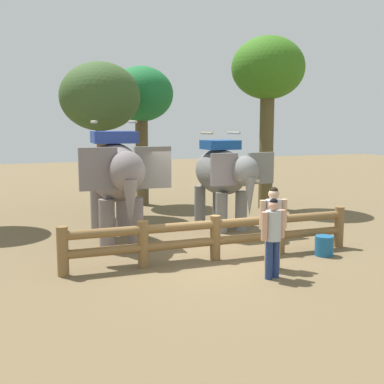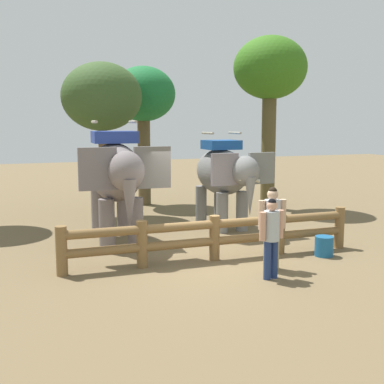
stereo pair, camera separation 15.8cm
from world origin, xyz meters
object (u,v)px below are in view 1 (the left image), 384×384
object	(u,v)px
tourist_man_in_blue	(273,222)
tree_far_right	(268,74)
elephant_near_left	(116,176)
tourist_woman_in_black	(273,232)
log_fence	(215,235)
elephant_center	(223,174)
tree_back_center	(141,98)
feed_bucket	(324,246)
tree_far_left	(100,98)

from	to	relation	value
tourist_man_in_blue	tree_far_right	world-z (taller)	tree_far_right
elephant_near_left	tourist_woman_in_black	xyz separation A→B (m)	(2.32, -3.95, -0.85)
log_fence	tree_far_right	world-z (taller)	tree_far_right
log_fence	elephant_center	world-z (taller)	elephant_center
log_fence	tourist_woman_in_black	bearing A→B (deg)	-71.73
tree_back_center	feed_bucket	xyz separation A→B (m)	(2.09, -8.65, -3.84)
log_fence	elephant_near_left	size ratio (longest dim) A/B	1.89
tourist_woman_in_black	feed_bucket	bearing A→B (deg)	26.97
elephant_near_left	tree_far_left	bearing A→B (deg)	84.63
elephant_near_left	tree_back_center	world-z (taller)	tree_back_center
tourist_man_in_blue	feed_bucket	bearing A→B (deg)	15.39
log_fence	elephant_center	size ratio (longest dim) A/B	2.12
elephant_center	tree_back_center	world-z (taller)	tree_back_center
log_fence	tree_far_right	bearing A→B (deg)	51.08
elephant_center	feed_bucket	bearing A→B (deg)	-75.92
log_fence	tree_far_left	xyz separation A→B (m)	(-1.42, 6.12, 3.36)
feed_bucket	tree_far_left	bearing A→B (deg)	120.80
tree_far_left	tourist_woman_in_black	bearing A→B (deg)	-75.84
elephant_near_left	tree_far_left	world-z (taller)	tree_far_left
tree_back_center	tourist_man_in_blue	bearing A→B (deg)	-87.58
tree_far_left	elephant_center	bearing A→B (deg)	-44.18
tree_far_left	tree_back_center	distance (m)	2.72
elephant_center	tourist_woman_in_black	bearing A→B (deg)	-103.07
tree_far_left	feed_bucket	bearing A→B (deg)	-59.20
tourist_woman_in_black	feed_bucket	size ratio (longest dim) A/B	3.47
tree_back_center	tree_far_right	xyz separation A→B (m)	(4.06, -2.40, 0.83)
tourist_man_in_blue	tree_back_center	world-z (taller)	tree_back_center
tourist_woman_in_black	feed_bucket	distance (m)	2.41
elephant_center	tree_back_center	distance (m)	5.61
tourist_woman_in_black	feed_bucket	xyz separation A→B (m)	(2.05, 1.04, -0.72)
log_fence	tree_far_right	distance (m)	8.44
log_fence	tree_far_left	bearing A→B (deg)	103.03
tree_far_right	elephant_center	bearing A→B (deg)	-139.24
tourist_man_in_blue	tree_far_right	size ratio (longest dim) A/B	0.29
elephant_near_left	tourist_man_in_blue	xyz separation A→B (m)	(2.66, -3.38, -0.77)
tree_far_left	tree_back_center	xyz separation A→B (m)	(1.92, 1.92, 0.12)
tourist_man_in_blue	feed_bucket	xyz separation A→B (m)	(1.71, 0.47, -0.80)
elephant_near_left	feed_bucket	bearing A→B (deg)	-33.66
elephant_near_left	tree_far_right	world-z (taller)	tree_far_right
feed_bucket	elephant_near_left	bearing A→B (deg)	146.34
elephant_center	tree_far_right	distance (m)	5.05
elephant_near_left	tree_far_right	xyz separation A→B (m)	(6.33, 3.34, 3.10)
log_fence	feed_bucket	distance (m)	2.69
tree_far_right	elephant_near_left	bearing A→B (deg)	-152.22
tree_back_center	tree_far_right	world-z (taller)	tree_far_right
log_fence	elephant_near_left	world-z (taller)	elephant_near_left
log_fence	tourist_man_in_blue	size ratio (longest dim) A/B	3.93
tree_far_right	feed_bucket	size ratio (longest dim) A/B	13.01
elephant_center	tourist_man_in_blue	bearing A→B (deg)	-100.33
tourist_woman_in_black	tree_far_right	size ratio (longest dim) A/B	0.27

